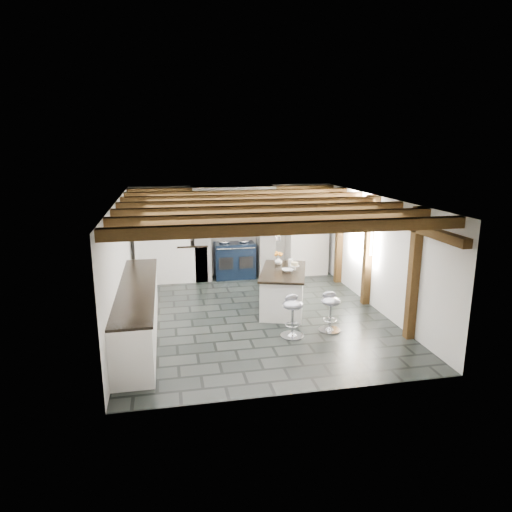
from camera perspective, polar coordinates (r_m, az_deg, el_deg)
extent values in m
plane|color=black|center=(9.11, -0.12, -7.36)|extent=(6.00, 6.00, 0.00)
plane|color=silver|center=(11.65, -2.99, 3.21)|extent=(5.00, 0.00, 5.00)
plane|color=silver|center=(8.65, -16.61, -1.10)|extent=(0.00, 6.00, 6.00)
plane|color=silver|center=(9.55, 14.75, 0.40)|extent=(0.00, 6.00, 6.00)
plane|color=white|center=(8.55, -0.13, 7.17)|extent=(6.00, 6.00, 0.00)
cube|color=silver|center=(11.31, -6.77, 1.78)|extent=(0.40, 0.60, 1.90)
cube|color=silver|center=(11.54, 1.17, 2.11)|extent=(0.40, 0.60, 1.90)
cube|color=#513717|center=(11.23, -2.82, 7.15)|extent=(2.10, 0.65, 0.18)
cube|color=silver|center=(11.22, -2.83, 7.93)|extent=(2.00, 0.60, 0.31)
cube|color=black|center=(10.91, -2.57, 7.27)|extent=(1.00, 0.03, 0.22)
cube|color=silver|center=(10.90, -2.56, 7.26)|extent=(0.90, 0.01, 0.14)
cube|color=white|center=(11.27, -11.60, 1.80)|extent=(1.30, 0.58, 2.00)
cube|color=white|center=(11.82, 6.39, 2.55)|extent=(1.00, 0.58, 2.00)
cube|color=white|center=(8.26, -14.54, -6.83)|extent=(0.60, 3.80, 0.88)
cube|color=black|center=(8.12, -14.73, -3.79)|extent=(0.64, 3.80, 0.04)
cube|color=white|center=(11.41, -7.95, -0.79)|extent=(0.70, 0.60, 0.88)
cube|color=black|center=(11.31, -8.03, 1.47)|extent=(0.74, 0.64, 0.04)
cube|color=#513717|center=(9.37, 14.60, 5.14)|extent=(0.15, 5.80, 0.14)
plane|color=white|center=(10.00, 13.30, 3.41)|extent=(0.00, 0.90, 0.90)
cube|color=#513717|center=(6.06, 4.64, 3.51)|extent=(5.00, 0.16, 0.16)
cube|color=#513717|center=(6.89, 2.67, 4.78)|extent=(5.00, 0.16, 0.16)
cube|color=#513717|center=(7.72, 1.12, 5.77)|extent=(5.00, 0.16, 0.16)
cube|color=#513717|center=(8.57, -0.13, 6.57)|extent=(5.00, 0.16, 0.16)
cube|color=#513717|center=(9.41, -1.16, 7.22)|extent=(5.00, 0.16, 0.16)
cube|color=#513717|center=(10.26, -2.03, 7.76)|extent=(5.00, 0.16, 0.16)
cube|color=#513717|center=(11.11, -2.76, 8.22)|extent=(5.00, 0.16, 0.16)
cube|color=#513717|center=(8.15, 19.11, -2.19)|extent=(0.15, 0.15, 2.30)
cube|color=#513717|center=(9.69, 13.81, 0.65)|extent=(0.15, 0.15, 2.30)
cube|color=#513717|center=(11.13, 10.37, 2.50)|extent=(0.15, 0.15, 2.30)
cylinder|color=black|center=(8.65, 2.87, 4.75)|extent=(0.01, 0.01, 0.56)
cylinder|color=white|center=(8.71, 2.84, 2.61)|extent=(0.09, 0.09, 0.22)
cylinder|color=black|center=(8.95, 2.71, 5.06)|extent=(0.01, 0.01, 0.56)
cylinder|color=white|center=(9.01, 2.69, 2.98)|extent=(0.09, 0.09, 0.22)
cylinder|color=black|center=(9.25, 2.56, 5.35)|extent=(0.01, 0.01, 0.56)
cylinder|color=white|center=(9.31, 2.54, 3.34)|extent=(0.09, 0.09, 0.22)
cube|color=black|center=(11.49, -2.72, -0.51)|extent=(1.00, 0.60, 0.90)
ellipsoid|color=silver|center=(11.35, -3.99, 1.78)|extent=(0.28, 0.28, 0.11)
ellipsoid|color=silver|center=(11.42, -1.50, 1.88)|extent=(0.28, 0.28, 0.11)
cylinder|color=silver|center=(11.10, -2.49, 0.94)|extent=(0.95, 0.03, 0.03)
cube|color=black|center=(11.17, -3.75, -0.94)|extent=(0.35, 0.02, 0.30)
cube|color=black|center=(11.25, -1.23, -0.82)|extent=(0.35, 0.02, 0.30)
cube|color=white|center=(9.31, 3.41, -4.37)|extent=(1.25, 1.76, 0.78)
cube|color=black|center=(9.19, 3.44, -1.94)|extent=(1.33, 1.84, 0.04)
imported|color=white|center=(9.60, 2.82, -0.60)|extent=(0.20, 0.20, 0.17)
ellipsoid|color=orange|center=(9.56, 2.82, 0.20)|extent=(0.18, 0.18, 0.11)
cylinder|color=white|center=(9.46, 4.36, -0.87)|extent=(0.11, 0.11, 0.16)
imported|color=white|center=(9.09, 3.97, -1.81)|extent=(0.29, 0.29, 0.06)
cylinder|color=white|center=(9.21, 4.83, -1.51)|extent=(0.04, 0.04, 0.09)
cylinder|color=white|center=(9.19, 4.84, -1.21)|extent=(0.19, 0.19, 0.01)
cylinder|color=tan|center=(9.18, 4.85, -0.98)|extent=(0.15, 0.15, 0.06)
cylinder|color=silver|center=(8.47, 9.18, -9.14)|extent=(0.39, 0.39, 0.03)
cone|color=silver|center=(8.45, 9.19, -8.89)|extent=(0.18, 0.18, 0.07)
cylinder|color=silver|center=(8.36, 9.25, -7.37)|extent=(0.04, 0.04, 0.49)
torus|color=silver|center=(8.39, 9.23, -7.88)|extent=(0.25, 0.25, 0.02)
ellipsoid|color=#8F909C|center=(8.27, 9.33, -5.59)|extent=(0.39, 0.39, 0.16)
ellipsoid|color=#8F909C|center=(8.32, 9.20, -4.81)|extent=(0.26, 0.12, 0.14)
cylinder|color=silver|center=(8.16, 4.53, -9.91)|extent=(0.41, 0.41, 0.03)
cone|color=silver|center=(8.14, 4.54, -9.64)|extent=(0.19, 0.19, 0.07)
cylinder|color=silver|center=(8.05, 4.57, -8.00)|extent=(0.05, 0.05, 0.51)
torus|color=silver|center=(8.08, 4.56, -8.55)|extent=(0.26, 0.26, 0.02)
ellipsoid|color=#8F909C|center=(7.94, 4.61, -6.08)|extent=(0.45, 0.45, 0.17)
ellipsoid|color=#8F909C|center=(7.99, 4.29, -5.25)|extent=(0.28, 0.17, 0.14)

